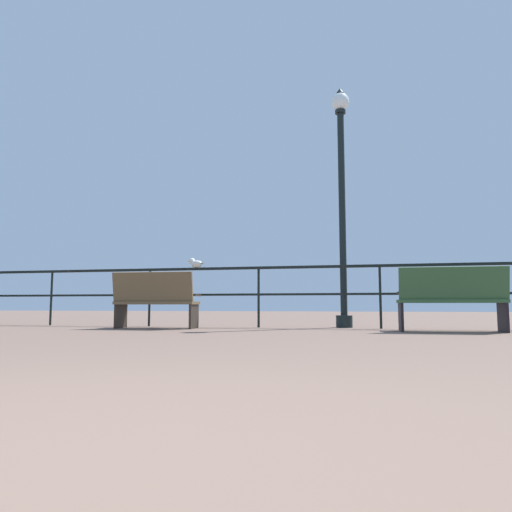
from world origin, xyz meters
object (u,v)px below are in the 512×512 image
bench_near_left (155,299)px  seagull_on_rail (196,263)px  bench_near_right (451,297)px  lamppost_center (342,188)px

bench_near_left → seagull_on_rail: size_ratio=3.70×
bench_near_left → seagull_on_rail: seagull_on_rail is taller
bench_near_left → seagull_on_rail: 1.16m
bench_near_right → seagull_on_rail: seagull_on_rail is taller
bench_near_left → seagull_on_rail: (0.44, 0.82, 0.69)m
bench_near_left → bench_near_right: size_ratio=0.93×
bench_near_right → lamppost_center: bearing=146.4°
bench_near_right → lamppost_center: 2.87m
lamppost_center → bench_near_right: bearing=-33.6°
bench_near_right → seagull_on_rail: size_ratio=3.98×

